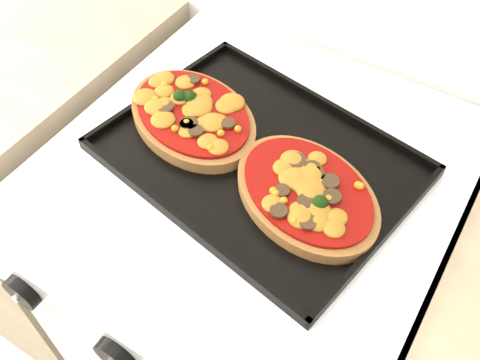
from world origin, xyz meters
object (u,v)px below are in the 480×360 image
Objects in this scene: stove at (252,298)px; pizza_right at (307,192)px; baking_tray at (258,157)px; pizza_left at (192,115)px.

stove is 0.49m from pizza_right.
baking_tray is at bearing -48.52° from stove.
pizza_left is 1.02× the size of pizza_right.
pizza_right is at bearing -18.91° from stove.
baking_tray is at bearing -3.78° from pizza_left.
baking_tray is (0.00, -0.00, 0.47)m from stove.
pizza_left reaches higher than stove.
stove is 3.97× the size of pizza_right.
baking_tray is 0.10m from pizza_right.
baking_tray is at bearing 162.21° from pizza_right.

